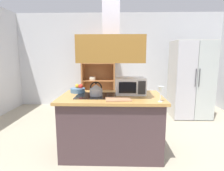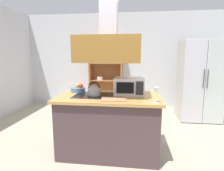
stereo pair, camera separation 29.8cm
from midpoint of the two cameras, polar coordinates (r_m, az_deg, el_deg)
The scene contains 11 objects.
ground_plane at distance 2.90m, azimuth 3.80°, elevation -21.86°, with size 7.80×7.80×0.00m, color #A39982.
wall_back at distance 5.48m, azimuth 5.88°, elevation 7.75°, with size 6.00×0.12×2.70m, color silver.
kitchen_island at distance 2.89m, azimuth 2.11°, elevation -11.93°, with size 1.54×0.89×0.90m.
range_hood at distance 2.70m, azimuth 2.28°, elevation 13.74°, with size 0.90×0.70×1.30m.
refrigerator at distance 4.78m, azimuth 27.18°, elevation 1.37°, with size 0.90×0.77×1.84m.
dish_cabinet at distance 5.34m, azimuth -0.22°, elevation 2.67°, with size 0.95×0.40×1.96m.
kettle at distance 2.77m, azimuth -2.57°, elevation -1.30°, with size 0.19×0.19×0.21m.
cutting_board at distance 2.51m, azimuth 3.93°, elevation -4.35°, with size 0.34×0.24×0.02m, color tan.
microwave at distance 2.87m, azimuth 8.36°, elevation -0.19°, with size 0.46×0.35×0.26m.
wine_glass_on_counter at distance 2.42m, azimuth 17.07°, elevation -1.77°, with size 0.08×0.08×0.21m.
fruit_bowl at distance 3.09m, azimuth -7.78°, elevation -1.13°, with size 0.24×0.24×0.14m.
Camera 2 is at (0.28, -2.46, 1.51)m, focal length 29.33 mm.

